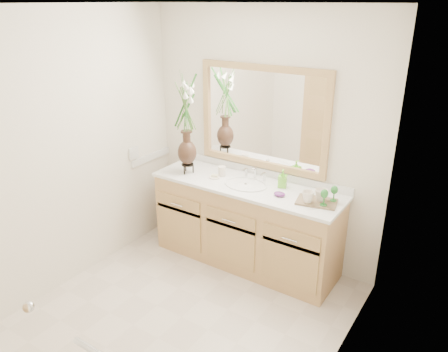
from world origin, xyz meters
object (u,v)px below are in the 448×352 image
Objects in this scene: tumbler at (222,171)px; flower_vase at (186,113)px; tray at (317,202)px; soap_bottle at (283,179)px.

flower_vase is at bearing -159.33° from tumbler.
tray is at bearing 2.40° from flower_vase.
tumbler is at bearing 163.78° from tray.
flower_vase is 2.68× the size of tray.
soap_bottle reaches higher than tumbler.
flower_vase reaches higher than tumbler.
flower_vase is at bearing 170.00° from tray.
soap_bottle reaches higher than tray.
soap_bottle is at bearing 6.78° from tumbler.
tray is at bearing -36.35° from soap_bottle.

